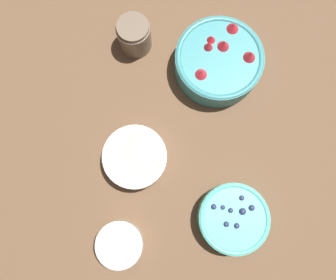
{
  "coord_description": "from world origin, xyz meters",
  "views": [
    {
      "loc": [
        0.16,
        -0.05,
        0.79
      ],
      "look_at": [
        0.02,
        -0.06,
        0.04
      ],
      "focal_mm": 35.0,
      "sensor_mm": 36.0,
      "label": 1
    }
  ],
  "objects_px": {
    "bowl_strawberries": "(218,61)",
    "bowl_cream": "(120,245)",
    "bowl_blueberries": "(233,218)",
    "bowl_bananas": "(135,157)",
    "jar_chocolate": "(134,36)"
  },
  "relations": [
    {
      "from": "bowl_blueberries",
      "to": "jar_chocolate",
      "type": "height_order",
      "value": "jar_chocolate"
    },
    {
      "from": "bowl_strawberries",
      "to": "bowl_blueberries",
      "type": "xyz_separation_m",
      "value": [
        0.37,
        0.04,
        -0.01
      ]
    },
    {
      "from": "bowl_bananas",
      "to": "bowl_cream",
      "type": "distance_m",
      "value": 0.2
    },
    {
      "from": "bowl_strawberries",
      "to": "bowl_cream",
      "type": "bearing_deg",
      "value": -25.73
    },
    {
      "from": "bowl_blueberries",
      "to": "bowl_bananas",
      "type": "relative_size",
      "value": 1.06
    },
    {
      "from": "bowl_strawberries",
      "to": "bowl_bananas",
      "type": "height_order",
      "value": "bowl_strawberries"
    },
    {
      "from": "bowl_cream",
      "to": "jar_chocolate",
      "type": "distance_m",
      "value": 0.5
    },
    {
      "from": "bowl_blueberries",
      "to": "jar_chocolate",
      "type": "bearing_deg",
      "value": -149.82
    },
    {
      "from": "bowl_strawberries",
      "to": "bowl_bananas",
      "type": "relative_size",
      "value": 1.42
    },
    {
      "from": "bowl_blueberries",
      "to": "bowl_strawberries",
      "type": "bearing_deg",
      "value": -173.75
    },
    {
      "from": "bowl_bananas",
      "to": "bowl_blueberries",
      "type": "bearing_deg",
      "value": 60.73
    },
    {
      "from": "bowl_bananas",
      "to": "jar_chocolate",
      "type": "bearing_deg",
      "value": -176.35
    },
    {
      "from": "bowl_blueberries",
      "to": "bowl_bananas",
      "type": "height_order",
      "value": "bowl_blueberries"
    },
    {
      "from": "jar_chocolate",
      "to": "bowl_blueberries",
      "type": "bearing_deg",
      "value": 30.18
    },
    {
      "from": "bowl_blueberries",
      "to": "bowl_cream",
      "type": "relative_size",
      "value": 1.49
    }
  ]
}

